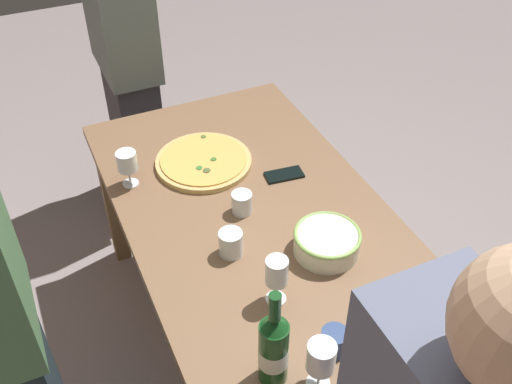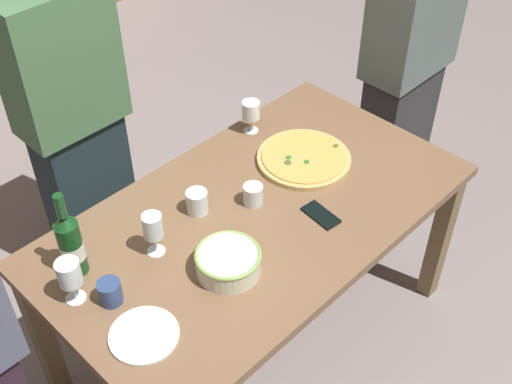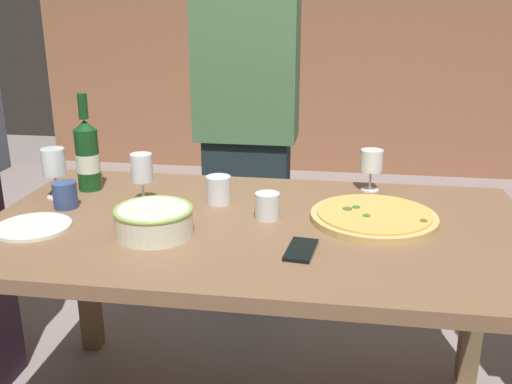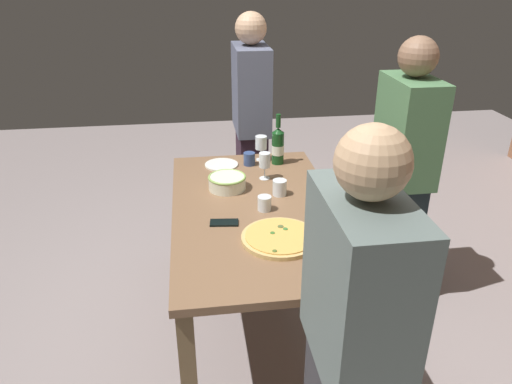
# 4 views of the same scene
# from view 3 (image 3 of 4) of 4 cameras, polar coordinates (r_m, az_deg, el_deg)

# --- Properties ---
(dining_table) EXTENTS (1.60, 0.90, 0.75)m
(dining_table) POSITION_cam_3_polar(r_m,az_deg,el_deg) (1.76, -0.00, -5.86)
(dining_table) COLOR brown
(dining_table) RESTS_ON ground
(brick_wall_back) EXTENTS (4.55, 0.16, 2.57)m
(brick_wall_back) POSITION_cam_3_polar(r_m,az_deg,el_deg) (4.79, 6.08, 17.23)
(brick_wall_back) COLOR #9A6345
(brick_wall_back) RESTS_ON ground
(pizza) EXTENTS (0.37, 0.37, 0.03)m
(pizza) POSITION_cam_3_polar(r_m,az_deg,el_deg) (1.76, 11.45, -2.39)
(pizza) COLOR tan
(pizza) RESTS_ON dining_table
(serving_bowl) EXTENTS (0.22, 0.22, 0.08)m
(serving_bowl) POSITION_cam_3_polar(r_m,az_deg,el_deg) (1.64, -9.96, -2.70)
(serving_bowl) COLOR silver
(serving_bowl) RESTS_ON dining_table
(wine_bottle) EXTENTS (0.08, 0.08, 0.33)m
(wine_bottle) POSITION_cam_3_polar(r_m,az_deg,el_deg) (2.07, -16.18, 3.55)
(wine_bottle) COLOR #15441B
(wine_bottle) RESTS_ON dining_table
(wine_glass_near_pizza) EXTENTS (0.08, 0.08, 0.14)m
(wine_glass_near_pizza) POSITION_cam_3_polar(r_m,az_deg,el_deg) (2.02, 11.22, 2.82)
(wine_glass_near_pizza) COLOR white
(wine_glass_near_pizza) RESTS_ON dining_table
(wine_glass_by_bottle) EXTENTS (0.07, 0.07, 0.17)m
(wine_glass_by_bottle) POSITION_cam_3_polar(r_m,az_deg,el_deg) (1.87, -11.12, 2.20)
(wine_glass_by_bottle) COLOR white
(wine_glass_by_bottle) RESTS_ON dining_table
(wine_glass_far_left) EXTENTS (0.08, 0.08, 0.17)m
(wine_glass_far_left) POSITION_cam_3_polar(r_m,az_deg,el_deg) (2.01, -19.19, 2.69)
(wine_glass_far_left) COLOR white
(wine_glass_far_left) RESTS_ON dining_table
(cup_amber) EXTENTS (0.08, 0.08, 0.09)m
(cup_amber) POSITION_cam_3_polar(r_m,az_deg,el_deg) (1.87, -3.69, 0.22)
(cup_amber) COLOR white
(cup_amber) RESTS_ON dining_table
(cup_ceramic) EXTENTS (0.07, 0.07, 0.08)m
(cup_ceramic) POSITION_cam_3_polar(r_m,az_deg,el_deg) (1.74, 1.11, -1.37)
(cup_ceramic) COLOR white
(cup_ceramic) RESTS_ON dining_table
(cup_spare) EXTENTS (0.08, 0.08, 0.08)m
(cup_spare) POSITION_cam_3_polar(r_m,az_deg,el_deg) (1.93, -18.17, -0.28)
(cup_spare) COLOR navy
(cup_spare) RESTS_ON dining_table
(side_plate) EXTENTS (0.22, 0.22, 0.01)m
(side_plate) POSITION_cam_3_polar(r_m,az_deg,el_deg) (1.80, -20.99, -3.20)
(side_plate) COLOR white
(side_plate) RESTS_ON dining_table
(cell_phone) EXTENTS (0.09, 0.15, 0.01)m
(cell_phone) POSITION_cam_3_polar(r_m,az_deg,el_deg) (1.53, 4.43, -5.66)
(cell_phone) COLOR black
(cell_phone) RESTS_ON dining_table
(person_host) EXTENTS (0.44, 0.24, 1.61)m
(person_host) POSITION_cam_3_polar(r_m,az_deg,el_deg) (2.57, -0.89, 5.67)
(person_host) COLOR #1E2C31
(person_host) RESTS_ON ground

